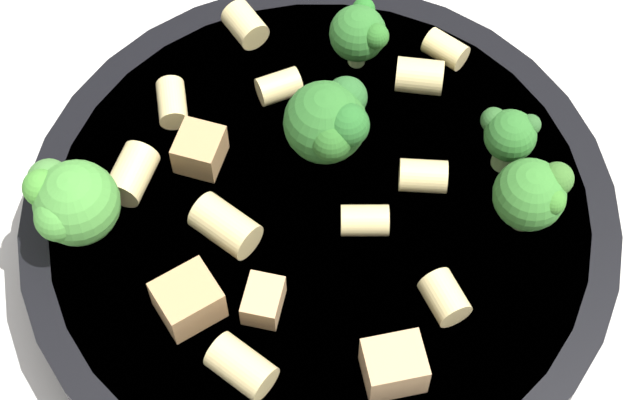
# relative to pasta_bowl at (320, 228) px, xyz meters

# --- Properties ---
(ground_plane) EXTENTS (2.00, 2.00, 0.00)m
(ground_plane) POSITION_rel_pasta_bowl_xyz_m (0.00, 0.00, -0.02)
(ground_plane) COLOR beige
(pasta_bowl) EXTENTS (0.27, 0.27, 0.04)m
(pasta_bowl) POSITION_rel_pasta_bowl_xyz_m (0.00, 0.00, 0.00)
(pasta_bowl) COLOR black
(pasta_bowl) RESTS_ON ground_plane
(broccoli_floret_0) EXTENTS (0.03, 0.03, 0.04)m
(broccoli_floret_0) POSITION_rel_pasta_bowl_xyz_m (-0.08, 0.04, 0.04)
(broccoli_floret_0) COLOR #9EC175
(broccoli_floret_0) RESTS_ON pasta_bowl
(broccoli_floret_1) EXTENTS (0.04, 0.04, 0.04)m
(broccoli_floret_1) POSITION_rel_pasta_bowl_xyz_m (-0.03, 0.01, 0.04)
(broccoli_floret_1) COLOR #84AD60
(broccoli_floret_1) RESTS_ON pasta_bowl
(broccoli_floret_2) EXTENTS (0.02, 0.03, 0.03)m
(broccoli_floret_2) POSITION_rel_pasta_bowl_xyz_m (-0.00, 0.09, 0.04)
(broccoli_floret_2) COLOR #84AD60
(broccoli_floret_2) RESTS_ON pasta_bowl
(broccoli_floret_3) EXTENTS (0.04, 0.04, 0.05)m
(broccoli_floret_3) POSITION_rel_pasta_bowl_xyz_m (-0.02, -0.11, 0.04)
(broccoli_floret_3) COLOR #93B766
(broccoli_floret_3) RESTS_ON pasta_bowl
(broccoli_floret_4) EXTENTS (0.03, 0.03, 0.04)m
(broccoli_floret_4) POSITION_rel_pasta_bowl_xyz_m (0.03, 0.09, 0.04)
(broccoli_floret_4) COLOR #93B766
(broccoli_floret_4) RESTS_ON pasta_bowl
(rigatoni_0) EXTENTS (0.03, 0.03, 0.02)m
(rigatoni_0) POSITION_rel_pasta_bowl_xyz_m (-0.04, -0.08, 0.02)
(rigatoni_0) COLOR #E0C67F
(rigatoni_0) RESTS_ON pasta_bowl
(rigatoni_1) EXTENTS (0.02, 0.02, 0.01)m
(rigatoni_1) POSITION_rel_pasta_bowl_xyz_m (-0.07, -0.05, 0.02)
(rigatoni_1) COLOR #E0C67F
(rigatoni_1) RESTS_ON pasta_bowl
(rigatoni_2) EXTENTS (0.03, 0.03, 0.02)m
(rigatoni_2) POSITION_rel_pasta_bowl_xyz_m (0.00, -0.04, 0.02)
(rigatoni_2) COLOR #E0C67F
(rigatoni_2) RESTS_ON pasta_bowl
(rigatoni_3) EXTENTS (0.02, 0.03, 0.02)m
(rigatoni_3) POSITION_rel_pasta_bowl_xyz_m (0.00, 0.05, 0.02)
(rigatoni_3) COLOR #E0C67F
(rigatoni_3) RESTS_ON pasta_bowl
(rigatoni_4) EXTENTS (0.02, 0.03, 0.02)m
(rigatoni_4) POSITION_rel_pasta_bowl_xyz_m (-0.05, 0.07, 0.02)
(rigatoni_4) COLOR #E0C67F
(rigatoni_4) RESTS_ON pasta_bowl
(rigatoni_5) EXTENTS (0.02, 0.02, 0.01)m
(rigatoni_5) POSITION_rel_pasta_bowl_xyz_m (0.01, 0.02, 0.02)
(rigatoni_5) COLOR #E0C67F
(rigatoni_5) RESTS_ON pasta_bowl
(rigatoni_6) EXTENTS (0.02, 0.02, 0.01)m
(rigatoni_6) POSITION_rel_pasta_bowl_xyz_m (-0.07, 0.00, 0.02)
(rigatoni_6) COLOR #E0C67F
(rigatoni_6) RESTS_ON pasta_bowl
(rigatoni_7) EXTENTS (0.02, 0.02, 0.02)m
(rigatoni_7) POSITION_rel_pasta_bowl_xyz_m (0.06, 0.04, 0.02)
(rigatoni_7) COLOR #E0C67F
(rigatoni_7) RESTS_ON pasta_bowl
(rigatoni_8) EXTENTS (0.02, 0.02, 0.02)m
(rigatoni_8) POSITION_rel_pasta_bowl_xyz_m (-0.11, -0.01, 0.02)
(rigatoni_8) COLOR #E0C67F
(rigatoni_8) RESTS_ON pasta_bowl
(rigatoni_9) EXTENTS (0.02, 0.02, 0.01)m
(rigatoni_9) POSITION_rel_pasta_bowl_xyz_m (-0.07, 0.08, 0.02)
(rigatoni_9) COLOR #E0C67F
(rigatoni_9) RESTS_ON pasta_bowl
(rigatoni_10) EXTENTS (0.03, 0.03, 0.02)m
(rigatoni_10) POSITION_rel_pasta_bowl_xyz_m (0.07, -0.05, 0.02)
(rigatoni_10) COLOR #E0C67F
(rigatoni_10) RESTS_ON pasta_bowl
(chicken_chunk_0) EXTENTS (0.03, 0.03, 0.02)m
(chicken_chunk_0) POSITION_rel_pasta_bowl_xyz_m (0.03, -0.07, 0.03)
(chicken_chunk_0) COLOR tan
(chicken_chunk_0) RESTS_ON pasta_bowl
(chicken_chunk_1) EXTENTS (0.02, 0.02, 0.01)m
(chicken_chunk_1) POSITION_rel_pasta_bowl_xyz_m (0.04, -0.04, 0.02)
(chicken_chunk_1) COLOR tan
(chicken_chunk_1) RESTS_ON pasta_bowl
(chicken_chunk_2) EXTENTS (0.03, 0.03, 0.02)m
(chicken_chunk_2) POSITION_rel_pasta_bowl_xyz_m (-0.04, -0.04, 0.02)
(chicken_chunk_2) COLOR tan
(chicken_chunk_2) RESTS_ON pasta_bowl
(chicken_chunk_3) EXTENTS (0.02, 0.03, 0.02)m
(chicken_chunk_3) POSITION_rel_pasta_bowl_xyz_m (0.08, 0.01, 0.03)
(chicken_chunk_3) COLOR tan
(chicken_chunk_3) RESTS_ON pasta_bowl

